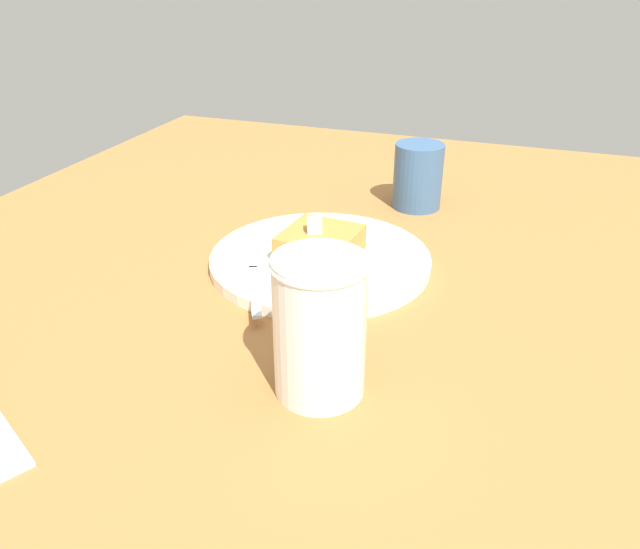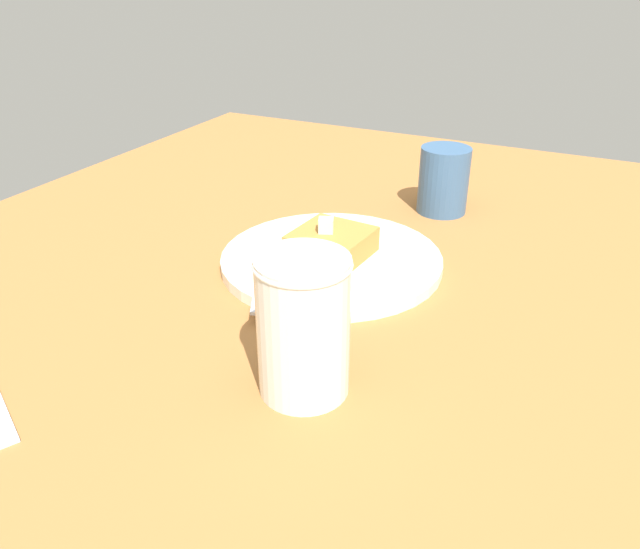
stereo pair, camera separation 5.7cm
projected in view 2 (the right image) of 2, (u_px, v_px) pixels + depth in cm
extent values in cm
cube|color=#9E6534|center=(404.00, 317.00, 61.84)|extent=(118.74, 118.74, 2.94)
cylinder|color=silver|center=(331.00, 260.00, 68.45)|extent=(24.18, 24.18, 1.21)
torus|color=#2C5379|center=(331.00, 258.00, 68.35)|extent=(24.18, 24.18, 0.80)
cube|color=#B67A35|center=(332.00, 244.00, 67.51)|extent=(8.55, 8.37, 2.77)
cube|color=#F3EAC4|center=(326.00, 225.00, 66.47)|extent=(1.89, 1.98, 1.56)
cube|color=silver|center=(259.00, 287.00, 61.38)|extent=(9.32, 5.33, 0.36)
cube|color=silver|center=(263.00, 258.00, 67.04)|extent=(3.49, 3.23, 0.36)
cube|color=silver|center=(257.00, 246.00, 69.67)|extent=(3.00, 1.74, 0.36)
cube|color=silver|center=(262.00, 246.00, 69.68)|extent=(3.00, 1.74, 0.36)
cube|color=silver|center=(267.00, 246.00, 69.69)|extent=(3.00, 1.74, 0.36)
cube|color=silver|center=(272.00, 246.00, 69.70)|extent=(3.00, 1.74, 0.36)
cylinder|color=#471C09|center=(304.00, 354.00, 48.19)|extent=(6.54, 6.54, 6.45)
cylinder|color=silver|center=(303.00, 327.00, 47.00)|extent=(7.11, 7.11, 11.51)
torus|color=silver|center=(302.00, 264.00, 44.52)|extent=(7.33, 7.33, 0.50)
cylinder|color=#375A82|center=(444.00, 180.00, 80.62)|extent=(6.43, 6.43, 8.58)
torus|color=#375A82|center=(451.00, 169.00, 83.15)|extent=(5.19, 0.90, 5.19)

